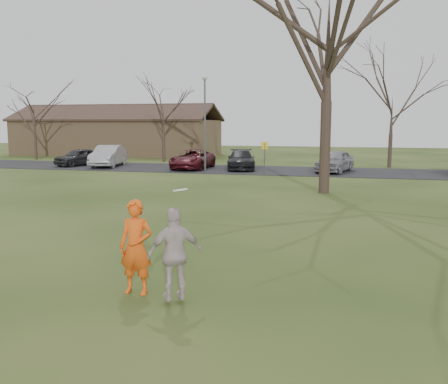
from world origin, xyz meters
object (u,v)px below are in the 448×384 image
(player_defender, at_px, (136,247))
(building, at_px, (117,136))
(lamp_post, at_px, (205,111))
(car_2, at_px, (193,159))
(big_tree, at_px, (328,38))
(car_0, at_px, (78,157))
(car_4, at_px, (335,161))
(catching_play, at_px, (175,254))
(car_3, at_px, (241,160))
(car_1, at_px, (108,156))

(player_defender, distance_m, building, 42.20)
(building, distance_m, lamp_post, 20.99)
(car_2, xyz_separation_m, big_tree, (9.55, -9.60, 6.30))
(player_defender, relative_size, car_0, 0.48)
(lamp_post, bearing_deg, car_4, 15.13)
(car_0, relative_size, car_2, 0.80)
(catching_play, xyz_separation_m, lamp_post, (-6.11, 22.42, 3.04))
(catching_play, bearing_deg, car_0, 124.11)
(building, bearing_deg, car_0, -75.85)
(catching_play, bearing_deg, building, 117.93)
(player_defender, xyz_separation_m, catching_play, (0.92, -0.35, 0.02))
(car_2, relative_size, big_tree, 0.34)
(car_0, xyz_separation_m, car_4, (18.91, -0.15, 0.08))
(car_0, xyz_separation_m, lamp_post, (10.69, -2.38, 3.28))
(car_0, height_order, building, building)
(lamp_post, bearing_deg, car_2, 126.48)
(player_defender, height_order, lamp_post, lamp_post)
(car_3, relative_size, car_4, 1.07)
(car_0, bearing_deg, car_3, 19.79)
(car_2, distance_m, car_3, 3.43)
(car_1, bearing_deg, car_0, 167.94)
(car_4, relative_size, catching_play, 2.11)
(player_defender, bearing_deg, building, 117.06)
(car_0, relative_size, car_1, 0.81)
(car_4, relative_size, building, 0.21)
(car_4, relative_size, big_tree, 0.30)
(building, distance_m, big_tree, 32.23)
(player_defender, relative_size, big_tree, 0.13)
(car_2, xyz_separation_m, lamp_post, (1.55, -2.10, 3.26))
(car_3, bearing_deg, big_tree, -70.83)
(catching_play, height_order, building, building)
(car_1, distance_m, lamp_post, 9.06)
(car_4, bearing_deg, big_tree, -76.23)
(player_defender, height_order, catching_play, catching_play)
(car_0, bearing_deg, player_defender, -37.98)
(car_2, height_order, building, building)
(car_2, distance_m, building, 18.33)
(building, bearing_deg, car_1, -66.14)
(player_defender, height_order, building, building)
(player_defender, distance_m, car_4, 24.49)
(car_4, height_order, lamp_post, lamp_post)
(player_defender, bearing_deg, lamp_post, 103.23)
(player_defender, bearing_deg, car_1, 118.72)
(car_1, bearing_deg, car_3, -9.33)
(car_0, bearing_deg, car_4, 18.56)
(big_tree, bearing_deg, lamp_post, 136.85)
(building, height_order, big_tree, big_tree)
(player_defender, bearing_deg, car_0, 123.01)
(player_defender, relative_size, lamp_post, 0.29)
(car_3, bearing_deg, building, 128.44)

